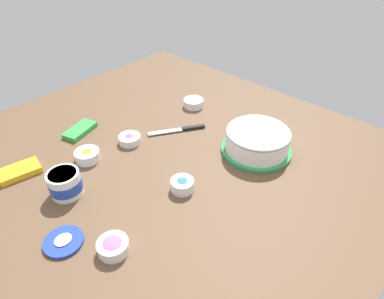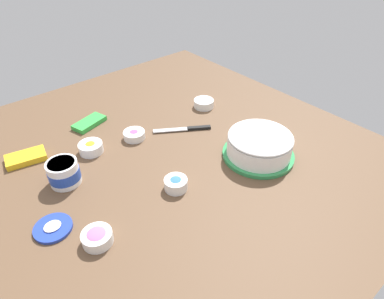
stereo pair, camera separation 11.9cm
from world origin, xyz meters
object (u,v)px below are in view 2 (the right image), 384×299
Objects in this scene: sprinkle_bowl_rainbow at (134,135)px; spreading_knife at (187,129)px; sprinkle_bowl_green at (204,103)px; candy_box_upper at (26,158)px; sprinkle_bowl_pink at (97,237)px; sprinkle_bowl_orange at (91,147)px; candy_box_lower at (89,123)px; sprinkle_bowl_blue at (176,183)px; frosted_cake at (259,145)px; frosting_tub_lid at (53,228)px; frosting_tub at (64,172)px.

spreading_knife is at bearing -24.91° from sprinkle_bowl_rainbow.
sprinkle_bowl_green is 0.66× the size of candy_box_upper.
candy_box_upper is at bearing 93.06° from sprinkle_bowl_pink.
sprinkle_bowl_orange is 0.42m from sprinkle_bowl_pink.
sprinkle_bowl_rainbow is 0.40m from candy_box_upper.
candy_box_lower is (0.26, 0.56, -0.01)m from sprinkle_bowl_pink.
sprinkle_bowl_orange is at bearing 108.26° from sprinkle_bowl_blue.
sprinkle_bowl_orange is 0.38m from sprinkle_bowl_blue.
sprinkle_bowl_pink reaches higher than sprinkle_bowl_rainbow.
frosted_cake is 2.40× the size of frosting_tub_lid.
frosted_cake is 2.94× the size of sprinkle_bowl_orange.
sprinkle_bowl_rainbow is 0.63× the size of candy_box_upper.
sprinkle_bowl_pink is at bearing -57.89° from frosting_tub_lid.
frosting_tub is 0.37m from sprinkle_bowl_blue.
frosted_cake is 0.71m from candy_box_lower.
sprinkle_bowl_pink reaches higher than frosting_tub_lid.
sprinkle_bowl_blue is (-0.05, -0.33, 0.01)m from sprinkle_bowl_rainbow.
sprinkle_bowl_orange is 0.99× the size of sprinkle_bowl_green.
sprinkle_bowl_pink is at bearing -75.88° from candy_box_upper.
spreading_knife is (0.62, 0.14, -0.00)m from frosting_tub_lid.
candy_box_lower is 1.01× the size of candy_box_upper.
frosted_cake is 0.41m from sprinkle_bowl_green.
sprinkle_bowl_rainbow is at bearing 12.56° from frosting_tub.
sprinkle_bowl_green is 1.05× the size of sprinkle_bowl_pink.
sprinkle_bowl_orange is (0.14, 0.10, -0.02)m from frosting_tub.
sprinkle_bowl_green is (0.69, 0.08, -0.02)m from frosting_tub.
sprinkle_bowl_green is at bearing -2.34° from sprinkle_bowl_orange.
spreading_knife is 2.47× the size of sprinkle_bowl_rainbow.
spreading_knife is at bearing -151.30° from sprinkle_bowl_green.
sprinkle_bowl_orange is 0.66× the size of candy_box_upper.
candy_box_lower is (-0.46, 0.20, -0.01)m from sprinkle_bowl_green.
candy_box_upper is at bearing 159.90° from sprinkle_bowl_rainbow.
frosting_tub_lid is 0.80× the size of candy_box_lower.
sprinkle_bowl_blue is (0.26, -0.26, -0.02)m from frosting_tub.
frosting_tub is (-0.59, 0.32, -0.01)m from frosted_cake.
sprinkle_bowl_orange is 1.05× the size of sprinkle_bowl_rainbow.
sprinkle_bowl_rainbow is at bearing -178.99° from sprinkle_bowl_green.
frosting_tub is 0.17m from sprinkle_bowl_orange.
sprinkle_bowl_blue is (0.12, -0.36, 0.00)m from sprinkle_bowl_orange.
sprinkle_bowl_blue is at bearing 169.60° from frosted_cake.
sprinkle_bowl_blue is at bearing -141.69° from sprinkle_bowl_green.
frosting_tub_lid is 0.48m from sprinkle_bowl_rainbow.
frosting_tub_lid is 1.42× the size of sprinkle_bowl_blue.
spreading_knife is at bearing -2.43° from frosting_tub.
sprinkle_bowl_pink reaches higher than candy_box_upper.
frosted_cake is at bearing -10.40° from sprinkle_bowl_blue.
frosted_cake reaches higher than sprinkle_bowl_orange.
frosting_tub reaches higher than spreading_knife.
sprinkle_bowl_rainbow is at bearing 125.87° from frosted_cake.
frosting_tub reaches higher than candy_box_lower.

